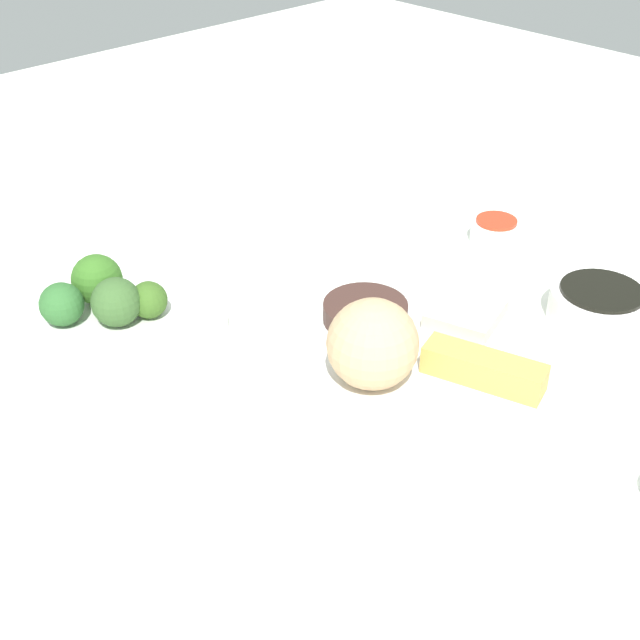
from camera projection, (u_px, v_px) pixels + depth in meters
name	position (u px, v px, depth m)	size (l,w,h in m)	color
tabletop	(387.00, 370.00, 0.83)	(2.20, 2.20, 0.02)	white
main_plate	(420.00, 356.00, 0.82)	(0.27, 0.27, 0.02)	white
rice_scoop	(373.00, 344.00, 0.75)	(0.08, 0.08, 0.08)	tan
spring_roll	(484.00, 369.00, 0.76)	(0.11, 0.03, 0.03)	gold
crab_rangoon_wonton	(466.00, 313.00, 0.85)	(0.07, 0.07, 0.02)	beige
stir_fry_heap	(365.00, 312.00, 0.85)	(0.08, 0.08, 0.02)	#422A24
broccoli_plate	(117.00, 330.00, 0.86)	(0.22, 0.22, 0.01)	white
broccoli_floret_0	(116.00, 302.00, 0.84)	(0.05, 0.05, 0.05)	#3A602D
broccoli_floret_1	(149.00, 300.00, 0.86)	(0.04, 0.04, 0.04)	#3B6221
broccoli_floret_2	(97.00, 279.00, 0.87)	(0.05, 0.05, 0.05)	#376C23
broccoli_floret_3	(62.00, 304.00, 0.84)	(0.04, 0.04, 0.04)	#30672F
soy_sauce_bowl	(599.00, 306.00, 0.88)	(0.10, 0.10, 0.03)	white
soy_sauce_bowl_liquid	(602.00, 291.00, 0.87)	(0.08, 0.08, 0.00)	black
sauce_ramekin_sweet_and_sour	(495.00, 233.00, 1.02)	(0.06, 0.06, 0.03)	white
sauce_ramekin_sweet_and_sour_liquid	(497.00, 221.00, 1.01)	(0.05, 0.05, 0.00)	red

